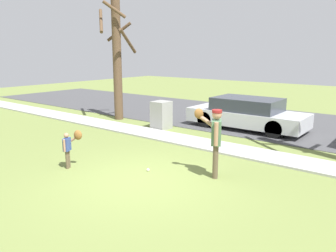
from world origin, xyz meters
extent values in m
plane|color=olive|center=(0.00, 3.50, 0.00)|extent=(48.00, 48.00, 0.00)
cube|color=#A3A39E|center=(0.00, 3.60, 0.03)|extent=(36.00, 1.20, 0.06)
cube|color=#424244|center=(0.00, 8.60, 0.01)|extent=(36.00, 6.80, 0.02)
cylinder|color=brown|center=(1.32, 1.22, 0.42)|extent=(0.13, 0.13, 0.83)
cylinder|color=brown|center=(1.24, 1.37, 0.42)|extent=(0.13, 0.13, 0.83)
cube|color=#4C7251|center=(1.28, 1.29, 1.13)|extent=(0.39, 0.46, 0.59)
sphere|color=#A87A5B|center=(1.28, 1.29, 1.55)|extent=(0.23, 0.23, 0.23)
cylinder|color=maroon|center=(1.28, 1.29, 1.64)|extent=(0.24, 0.24, 0.07)
cylinder|color=#A87A5B|center=(1.40, 1.08, 1.15)|extent=(0.10, 0.10, 0.56)
cylinder|color=#A87A5B|center=(0.94, 1.39, 1.34)|extent=(0.50, 0.33, 0.40)
ellipsoid|color=brown|center=(0.77, 1.30, 1.52)|extent=(0.26, 0.23, 0.26)
cylinder|color=brown|center=(-2.12, -0.49, 0.24)|extent=(0.08, 0.08, 0.48)
cylinder|color=brown|center=(-2.07, -0.58, 0.24)|extent=(0.08, 0.08, 0.48)
cube|color=#33478C|center=(-2.10, -0.54, 0.65)|extent=(0.22, 0.26, 0.34)
sphere|color=#A87A5B|center=(-2.10, -0.54, 0.89)|extent=(0.13, 0.13, 0.13)
cylinder|color=#A87A5B|center=(-2.04, -0.34, 0.77)|extent=(0.28, 0.19, 0.23)
ellipsoid|color=brown|center=(-1.94, -0.29, 0.88)|extent=(0.26, 0.23, 0.26)
cylinder|color=#A87A5B|center=(-2.03, -0.66, 0.66)|extent=(0.06, 0.06, 0.32)
sphere|color=white|center=(-0.28, 0.58, 0.04)|extent=(0.07, 0.07, 0.07)
cube|color=gray|center=(-3.08, 4.56, 0.55)|extent=(0.63, 0.67, 1.11)
cylinder|color=brown|center=(-5.85, 4.88, 2.66)|extent=(0.39, 0.39, 5.33)
cylinder|color=brown|center=(-5.31, 5.04, 3.46)|extent=(0.54, 1.37, 1.03)
cylinder|color=brown|center=(-6.08, 5.27, 3.89)|extent=(1.05, 0.69, 0.86)
cylinder|color=brown|center=(-6.26, 4.40, 4.32)|extent=(1.26, 1.12, 1.14)
cylinder|color=brown|center=(-5.60, 4.58, 4.74)|extent=(0.84, 0.73, 0.74)
cube|color=silver|center=(-0.40, 6.63, 0.47)|extent=(4.60, 1.80, 0.55)
cube|color=#2D333D|center=(-0.40, 6.63, 1.00)|extent=(2.53, 1.66, 0.50)
cylinder|color=black|center=(1.03, 7.42, 0.34)|extent=(0.64, 0.22, 0.64)
cylinder|color=black|center=(1.03, 5.84, 0.34)|extent=(0.64, 0.22, 0.64)
cylinder|color=black|center=(-1.82, 7.42, 0.34)|extent=(0.64, 0.22, 0.64)
cylinder|color=black|center=(-1.82, 5.84, 0.34)|extent=(0.64, 0.22, 0.64)
camera|label=1|loc=(5.06, -5.40, 2.98)|focal=35.21mm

